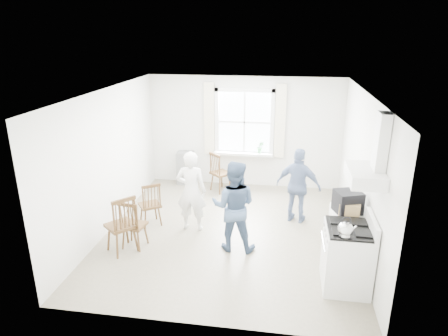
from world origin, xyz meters
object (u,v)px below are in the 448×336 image
low_cabinet (345,236)px  stereo_stack (348,202)px  windsor_chair_a (151,200)px  person_mid (234,206)px  windsor_chair_c (123,219)px  gas_stove (347,257)px  person_left (191,191)px  person_right (298,186)px  windsor_chair_b (131,220)px

low_cabinet → stereo_stack: 0.62m
windsor_chair_a → person_mid: size_ratio=0.56×
windsor_chair_c → low_cabinet: bearing=5.4°
windsor_chair_c → windsor_chair_a: bearing=82.9°
low_cabinet → person_mid: 1.86m
gas_stove → windsor_chair_c: size_ratio=1.08×
windsor_chair_a → person_left: 0.81m
person_right → person_mid: bearing=64.7°
person_left → person_right: person_left is taller
person_left → stereo_stack: bearing=164.8°
person_mid → windsor_chair_a: bearing=-17.6°
windsor_chair_b → person_mid: (1.71, 0.30, 0.25)m
low_cabinet → windsor_chair_b: low_cabinet is taller
gas_stove → windsor_chair_a: bearing=158.0°
windsor_chair_a → person_left: size_ratio=0.58×
person_right → person_left: bearing=34.5°
low_cabinet → person_left: size_ratio=0.59×
gas_stove → person_right: person_right is taller
low_cabinet → person_left: person_left is taller
stereo_stack → person_left: person_left is taller
windsor_chair_c → person_right: size_ratio=0.70×
windsor_chair_a → windsor_chair_c: size_ratio=0.85×
person_mid → person_right: bearing=-130.7°
gas_stove → person_right: bearing=108.2°
windsor_chair_a → person_mid: bearing=-18.9°
windsor_chair_b → person_right: bearing=28.4°
stereo_stack → windsor_chair_c: stereo_stack is taller
person_left → person_mid: person_mid is taller
stereo_stack → windsor_chair_c: size_ratio=0.45×
low_cabinet → windsor_chair_a: size_ratio=1.02×
windsor_chair_a → windsor_chair_b: (-0.06, -0.87, 0.00)m
windsor_chair_a → windsor_chair_b: windsor_chair_b is taller
person_left → low_cabinet: bearing=166.3°
windsor_chair_b → person_left: person_left is taller
windsor_chair_a → low_cabinet: bearing=-11.0°
gas_stove → windsor_chair_c: gas_stove is taller
low_cabinet → windsor_chair_c: size_ratio=0.87×
low_cabinet → windsor_chair_a: bearing=169.0°
gas_stove → windsor_chair_b: 3.51m
gas_stove → person_left: size_ratio=0.73×
stereo_stack → windsor_chair_c: 3.60m
windsor_chair_b → person_left: bearing=46.3°
stereo_stack → windsor_chair_c: (-3.57, -0.27, -0.44)m
stereo_stack → windsor_chair_a: (-3.44, 0.74, -0.53)m
person_mid → person_right: (1.09, 1.21, -0.05)m
low_cabinet → person_left: 2.80m
stereo_stack → person_mid: person_mid is taller
stereo_stack → windsor_chair_a: 3.56m
gas_stove → low_cabinet: bearing=84.3°
gas_stove → person_left: person_left is taller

